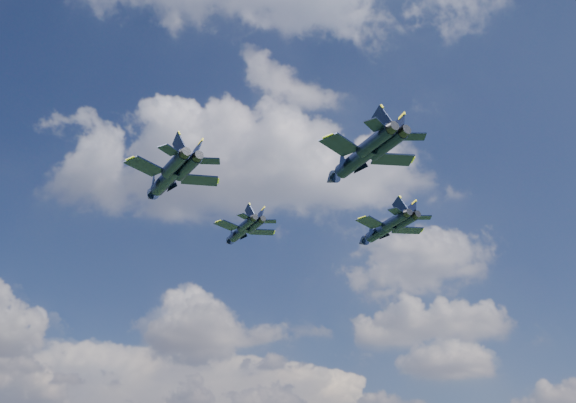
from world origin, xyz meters
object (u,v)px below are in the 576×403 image
at_px(jet_left, 165,181).
at_px(jet_right, 380,231).
at_px(jet_lead, 239,233).
at_px(jet_slot, 354,161).

height_order(jet_left, jet_right, jet_left).
bearing_deg(jet_left, jet_lead, 39.67).
bearing_deg(jet_left, jet_slot, -47.83).
height_order(jet_lead, jet_right, jet_lead).
bearing_deg(jet_right, jet_slot, -131.78).
distance_m(jet_lead, jet_left, 27.36).
bearing_deg(jet_lead, jet_right, -42.43).
relative_size(jet_left, jet_right, 1.05).
bearing_deg(jet_slot, jet_lead, 89.83).
distance_m(jet_left, jet_right, 39.06).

